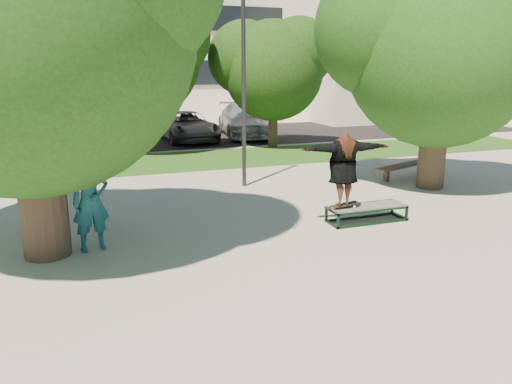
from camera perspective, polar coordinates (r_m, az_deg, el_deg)
name	(u,v)px	position (r m, az deg, el deg)	size (l,w,h in m)	color
ground	(277,246)	(9.84, 2.45, -6.15)	(120.00, 120.00, 0.00)	gray
grass_strip	(206,159)	(18.89, -5.71, 3.73)	(30.00, 4.00, 0.02)	#234112
asphalt_strip	(153,138)	(25.01, -11.67, 6.05)	(40.00, 8.00, 0.01)	black
tree_left	(16,4)	(9.70, -25.77, 18.81)	(6.96, 5.95, 7.12)	#38281E
tree_right	(437,40)	(14.98, 20.02, 15.96)	(6.24, 5.33, 6.51)	#38281E
bg_tree_mid	(135,50)	(20.75, -13.61, 15.46)	(5.76, 4.92, 6.24)	#38281E
bg_tree_right	(271,64)	(21.61, 1.77, 14.38)	(5.04, 4.31, 5.43)	#38281E
lamppost	(244,76)	(14.26, -1.42, 13.11)	(0.25, 0.15, 6.11)	#2D2D30
office_building	(87,1)	(40.79, -18.79, 19.93)	(30.00, 14.12, 16.00)	silver
side_building	(397,58)	(37.36, 15.81, 14.57)	(15.00, 10.00, 8.00)	beige
grind_box	(367,213)	(11.55, 12.53, -2.39)	(1.80, 0.60, 0.38)	black
skater_rig	(343,168)	(10.96, 9.95, 2.68)	(2.07, 0.79, 1.72)	white
bystander	(91,201)	(9.84, -18.39, -1.03)	(0.70, 0.46, 1.91)	#164F56
bench	(406,166)	(16.48, 16.75, 2.87)	(2.71, 1.30, 0.42)	#4E392F
car_silver_a	(15,134)	(22.30, -25.86, 5.98)	(1.84, 4.57, 1.56)	silver
car_dark	(39,130)	(23.01, -23.59, 6.52)	(1.72, 4.94, 1.63)	black
car_grey	(186,126)	(23.94, -7.96, 7.47)	(2.23, 4.84, 1.34)	#555459
car_silver_b	(245,120)	(25.28, -1.29, 8.22)	(2.22, 5.45, 1.58)	#B8B9BD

